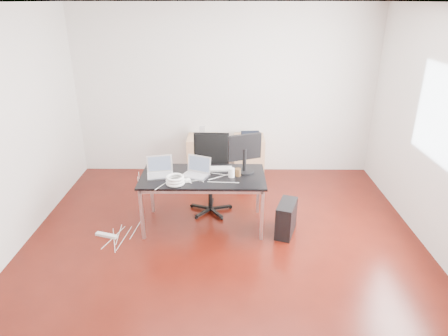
{
  "coord_description": "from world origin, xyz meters",
  "views": [
    {
      "loc": [
        0.05,
        -4.11,
        2.83
      ],
      "look_at": [
        0.0,
        0.55,
        0.85
      ],
      "focal_mm": 32.0,
      "sensor_mm": 36.0,
      "label": 1
    }
  ],
  "objects_px": {
    "office_chair": "(211,170)",
    "filing_cabinet_left": "(203,156)",
    "desk": "(203,179)",
    "filing_cabinet_right": "(249,157)",
    "pc_tower": "(286,218)"
  },
  "relations": [
    {
      "from": "office_chair",
      "to": "filing_cabinet_left",
      "type": "xyz_separation_m",
      "value": [
        -0.18,
        1.18,
        -0.26
      ]
    },
    {
      "from": "office_chair",
      "to": "desk",
      "type": "bearing_deg",
      "value": -97.2
    },
    {
      "from": "desk",
      "to": "filing_cabinet_right",
      "type": "xyz_separation_m",
      "value": [
        0.68,
        1.65,
        -0.33
      ]
    },
    {
      "from": "filing_cabinet_right",
      "to": "pc_tower",
      "type": "bearing_deg",
      "value": -77.86
    },
    {
      "from": "filing_cabinet_left",
      "to": "pc_tower",
      "type": "xyz_separation_m",
      "value": [
        1.18,
        -1.85,
        -0.13
      ]
    },
    {
      "from": "office_chair",
      "to": "filing_cabinet_left",
      "type": "distance_m",
      "value": 1.22
    },
    {
      "from": "desk",
      "to": "pc_tower",
      "type": "relative_size",
      "value": 3.56
    },
    {
      "from": "filing_cabinet_left",
      "to": "office_chair",
      "type": "bearing_deg",
      "value": -81.12
    },
    {
      "from": "filing_cabinet_left",
      "to": "pc_tower",
      "type": "relative_size",
      "value": 1.56
    },
    {
      "from": "desk",
      "to": "office_chair",
      "type": "height_order",
      "value": "office_chair"
    },
    {
      "from": "desk",
      "to": "pc_tower",
      "type": "height_order",
      "value": "desk"
    },
    {
      "from": "filing_cabinet_left",
      "to": "pc_tower",
      "type": "height_order",
      "value": "filing_cabinet_left"
    },
    {
      "from": "desk",
      "to": "office_chair",
      "type": "xyz_separation_m",
      "value": [
        0.08,
        0.46,
        -0.07
      ]
    },
    {
      "from": "filing_cabinet_left",
      "to": "filing_cabinet_right",
      "type": "xyz_separation_m",
      "value": [
        0.79,
        0.0,
        0.0
      ]
    },
    {
      "from": "filing_cabinet_left",
      "to": "filing_cabinet_right",
      "type": "distance_m",
      "value": 0.79
    }
  ]
}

